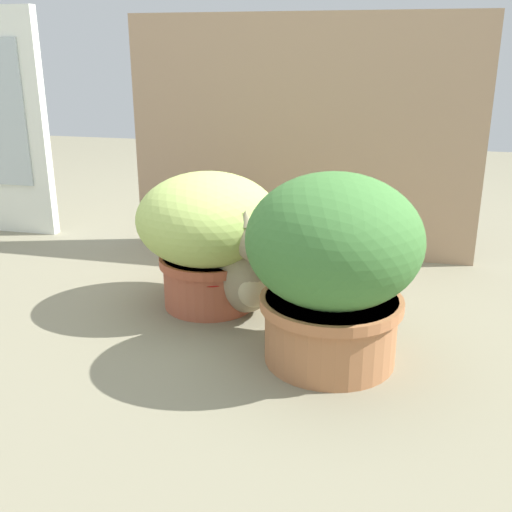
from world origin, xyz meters
TOP-DOWN VIEW (x-y plane):
  - ground_plane at (0.00, 0.00)m, footprint 6.00×6.00m
  - cardboard_backdrop at (0.10, 0.57)m, footprint 1.16×0.03m
  - window_panel_white at (-1.01, 0.56)m, footprint 0.35×0.05m
  - grass_planter at (-0.06, 0.06)m, footprint 0.38×0.38m
  - leafy_planter at (0.30, -0.18)m, footprint 0.38×0.38m
  - cat at (0.04, 0.04)m, footprint 0.29×0.37m
  - mushroom_ornament_red at (-0.03, -0.03)m, footprint 0.08×0.08m

SIDE VIEW (x-z plane):
  - ground_plane at x=0.00m, z-range 0.00..0.00m
  - mushroom_ornament_red at x=-0.03m, z-range 0.02..0.16m
  - cat at x=0.04m, z-range -0.04..0.28m
  - grass_planter at x=-0.06m, z-range 0.02..0.39m
  - leafy_planter at x=0.30m, z-range 0.02..0.44m
  - cardboard_backdrop at x=0.10m, z-range 0.00..0.78m
  - window_panel_white at x=-1.01m, z-range 0.00..0.82m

